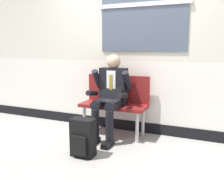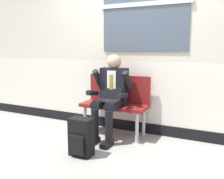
{
  "view_description": "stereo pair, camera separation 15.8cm",
  "coord_description": "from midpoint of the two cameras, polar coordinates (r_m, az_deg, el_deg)",
  "views": [
    {
      "loc": [
        1.31,
        -3.16,
        1.35
      ],
      "look_at": [
        -0.06,
        0.04,
        0.75
      ],
      "focal_mm": 39.83,
      "sensor_mm": 36.0,
      "label": 1
    },
    {
      "loc": [
        1.46,
        -3.09,
        1.35
      ],
      "look_at": [
        -0.06,
        0.04,
        0.75
      ],
      "focal_mm": 39.83,
      "sensor_mm": 36.0,
      "label": 2
    }
  ],
  "objects": [
    {
      "name": "station_wall",
      "position": [
        3.96,
        2.9,
        11.11
      ],
      "size": [
        6.8,
        0.16,
        2.9
      ],
      "color": "beige",
      "rests_on": "ground"
    },
    {
      "name": "person_seated",
      "position": [
        3.64,
        -1.66,
        -1.12
      ],
      "size": [
        0.57,
        0.7,
        1.24
      ],
      "color": "black",
      "rests_on": "ground"
    },
    {
      "name": "ground_plane",
      "position": [
        3.67,
        -0.61,
        -11.77
      ],
      "size": [
        18.0,
        18.0,
        0.0
      ],
      "primitive_type": "plane",
      "color": "gray"
    },
    {
      "name": "bench_with_person",
      "position": [
        3.84,
        -0.41,
        -2.48
      ],
      "size": [
        1.01,
        0.42,
        0.91
      ],
      "color": "maroon",
      "rests_on": "ground"
    },
    {
      "name": "backpack",
      "position": [
        3.16,
        -8.19,
        -10.98
      ],
      "size": [
        0.29,
        0.21,
        0.48
      ],
      "color": "black",
      "rests_on": "ground"
    }
  ]
}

